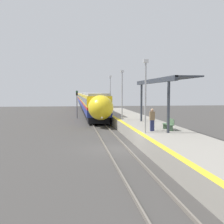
% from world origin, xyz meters
% --- Properties ---
extents(ground_plane, '(120.00, 120.00, 0.00)m').
position_xyz_m(ground_plane, '(0.00, 0.00, 0.00)').
color(ground_plane, '#423F3D').
extents(rail_left, '(0.08, 90.00, 0.15)m').
position_xyz_m(rail_left, '(-0.72, 0.00, 0.07)').
color(rail_left, slate).
rests_on(rail_left, ground_plane).
extents(rail_right, '(0.08, 90.00, 0.15)m').
position_xyz_m(rail_right, '(0.72, 0.00, 0.07)').
color(rail_right, slate).
rests_on(rail_right, ground_plane).
extents(train, '(2.92, 83.12, 3.79)m').
position_xyz_m(train, '(0.00, 51.52, 2.17)').
color(train, black).
rests_on(train, ground_plane).
extents(platform_right, '(4.32, 64.00, 1.05)m').
position_xyz_m(platform_right, '(3.71, 0.00, 0.52)').
color(platform_right, gray).
rests_on(platform_right, ground_plane).
extents(platform_bench, '(0.44, 1.62, 0.89)m').
position_xyz_m(platform_bench, '(4.31, 1.68, 1.52)').
color(platform_bench, '#4C6B4C').
rests_on(platform_bench, platform_right).
extents(person_waiting, '(0.36, 0.22, 1.68)m').
position_xyz_m(person_waiting, '(2.86, 1.23, 1.91)').
color(person_waiting, navy).
rests_on(person_waiting, platform_right).
extents(railway_signal, '(0.28, 0.28, 4.15)m').
position_xyz_m(railway_signal, '(-2.46, 23.58, 2.55)').
color(railway_signal, '#59595E').
rests_on(railway_signal, ground_plane).
extents(lamppost_near, '(0.36, 0.20, 5.19)m').
position_xyz_m(lamppost_near, '(2.13, 0.43, 4.02)').
color(lamppost_near, '#9E9EA3').
rests_on(lamppost_near, platform_right).
extents(lamppost_mid, '(0.36, 0.20, 5.19)m').
position_xyz_m(lamppost_mid, '(2.13, 10.22, 4.02)').
color(lamppost_mid, '#9E9EA3').
rests_on(lamppost_mid, platform_right).
extents(lamppost_far, '(0.36, 0.20, 5.19)m').
position_xyz_m(lamppost_far, '(2.13, 20.02, 4.02)').
color(lamppost_far, '#9E9EA3').
rests_on(lamppost_far, platform_right).
extents(station_canopy, '(2.02, 11.07, 4.00)m').
position_xyz_m(station_canopy, '(4.32, 4.23, 4.77)').
color(station_canopy, '#333842').
rests_on(station_canopy, platform_right).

